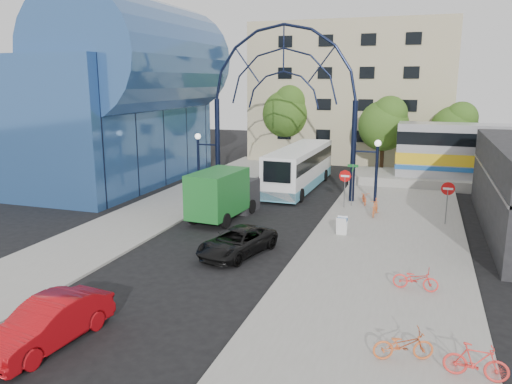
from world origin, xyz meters
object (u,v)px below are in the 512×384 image
(sandwich_board, at_px, (342,224))
(tree_north_b, at_px, (288,111))
(bike_far_c, at_px, (403,345))
(city_bus, at_px, (300,167))
(green_truck, at_px, (224,194))
(bike_near_b, at_px, (375,207))
(bike_near_a, at_px, (364,198))
(do_not_enter_sign, at_px, (448,193))
(red_sedan, at_px, (48,323))
(bike_far_b, at_px, (476,362))
(stop_sign, at_px, (345,179))
(bike_far_a, at_px, (416,279))
(black_suv, at_px, (237,242))
(gateway_arch, at_px, (283,76))
(street_name_sign, at_px, (353,176))
(tree_north_a, at_px, (385,123))
(tree_north_c, at_px, (456,127))

(sandwich_board, height_order, tree_north_b, tree_north_b)
(bike_far_c, bearing_deg, city_bus, 1.87)
(green_truck, height_order, bike_near_b, green_truck)
(sandwich_board, bearing_deg, bike_near_a, 87.30)
(do_not_enter_sign, distance_m, red_sedan, 22.19)
(tree_north_b, distance_m, bike_far_b, 39.46)
(bike_near_a, height_order, bike_near_b, bike_near_b)
(sandwich_board, bearing_deg, city_bus, 114.28)
(stop_sign, relative_size, bike_far_a, 1.42)
(tree_north_b, distance_m, red_sedan, 38.59)
(black_suv, xyz_separation_m, bike_far_c, (8.08, -7.34, -0.05))
(tree_north_b, xyz_separation_m, bike_near_b, (10.81, -19.40, -4.62))
(city_bus, bearing_deg, black_suv, -85.96)
(gateway_arch, xyz_separation_m, bike_far_b, (11.29, -20.21, -7.91))
(green_truck, relative_size, bike_near_a, 3.92)
(gateway_arch, distance_m, bike_far_c, 23.31)
(gateway_arch, height_order, city_bus, gateway_arch)
(red_sedan, relative_size, bike_near_b, 2.56)
(sandwich_board, bearing_deg, street_name_sign, 93.46)
(tree_north_a, xyz_separation_m, bike_far_a, (3.43, -26.31, -4.02))
(green_truck, distance_m, bike_far_b, 18.97)
(gateway_arch, distance_m, tree_north_c, 18.95)
(red_sedan, bearing_deg, bike_near_b, 72.33)
(green_truck, xyz_separation_m, bike_near_a, (7.79, 5.94, -0.99))
(street_name_sign, relative_size, bike_far_c, 1.54)
(bike_far_a, bearing_deg, green_truck, 58.50)
(gateway_arch, xyz_separation_m, tree_north_a, (6.12, 11.93, -3.95))
(black_suv, xyz_separation_m, bike_near_b, (5.69, 9.01, 0.01))
(bike_near_a, bearing_deg, bike_near_b, -84.47)
(red_sedan, height_order, bike_far_c, red_sedan)
(tree_north_c, distance_m, green_truck, 24.94)
(city_bus, distance_m, red_sedan, 25.76)
(red_sedan, bearing_deg, black_suv, 80.96)
(green_truck, height_order, bike_far_c, green_truck)
(street_name_sign, distance_m, tree_north_b, 19.81)
(sandwich_board, distance_m, bike_far_b, 13.45)
(black_suv, distance_m, bike_far_c, 10.92)
(bike_near_a, height_order, bike_far_b, bike_far_b)
(tree_north_a, xyz_separation_m, tree_north_b, (-10.00, 4.00, 0.66))
(black_suv, relative_size, red_sedan, 1.02)
(gateway_arch, xyz_separation_m, bike_far_a, (9.55, -14.39, -7.97))
(stop_sign, xyz_separation_m, bike_far_b, (6.49, -18.21, -1.35))
(black_suv, relative_size, bike_near_a, 2.91)
(city_bus, bearing_deg, bike_near_b, -45.27)
(tree_north_c, xyz_separation_m, black_suv, (-10.88, -26.41, -3.63))
(city_bus, height_order, bike_near_b, city_bus)
(bike_far_a, bearing_deg, red_sedan, 128.76)
(tree_north_c, bearing_deg, stop_sign, -114.69)
(city_bus, relative_size, bike_far_c, 6.52)
(tree_north_b, relative_size, bike_near_a, 5.03)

